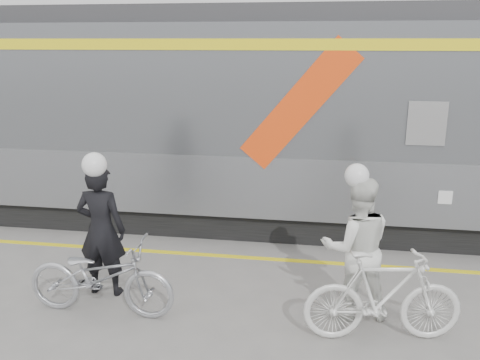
% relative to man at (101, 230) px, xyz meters
% --- Properties ---
extents(ground, '(90.00, 90.00, 0.00)m').
position_rel_man_xyz_m(ground, '(2.48, -0.65, -0.95)').
color(ground, slate).
rests_on(ground, ground).
extents(train, '(24.00, 3.17, 4.10)m').
position_rel_man_xyz_m(train, '(4.43, 3.55, 1.10)').
color(train, black).
rests_on(train, ground).
extents(safety_strip, '(24.00, 0.12, 0.01)m').
position_rel_man_xyz_m(safety_strip, '(2.48, 1.50, -0.95)').
color(safety_strip, yellow).
rests_on(safety_strip, ground).
extents(man, '(0.70, 0.47, 1.91)m').
position_rel_man_xyz_m(man, '(0.00, 0.00, 0.00)').
color(man, black).
rests_on(man, ground).
extents(bicycle_left, '(2.01, 0.73, 1.05)m').
position_rel_man_xyz_m(bicycle_left, '(0.20, -0.55, -0.43)').
color(bicycle_left, '#AEB0B6').
rests_on(bicycle_left, ground).
extents(woman, '(1.02, 0.85, 1.89)m').
position_rel_man_xyz_m(woman, '(3.49, -0.05, -0.01)').
color(woman, silver).
rests_on(woman, ground).
extents(bicycle_right, '(1.96, 0.83, 1.14)m').
position_rel_man_xyz_m(bicycle_right, '(3.79, -0.60, -0.38)').
color(bicycle_right, silver).
rests_on(bicycle_right, ground).
extents(helmet_man, '(0.33, 0.33, 0.33)m').
position_rel_man_xyz_m(helmet_man, '(0.00, 0.00, 1.12)').
color(helmet_man, white).
rests_on(helmet_man, man).
extents(helmet_woman, '(0.30, 0.30, 0.30)m').
position_rel_man_xyz_m(helmet_woman, '(3.49, -0.05, 1.08)').
color(helmet_woman, white).
rests_on(helmet_woman, woman).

